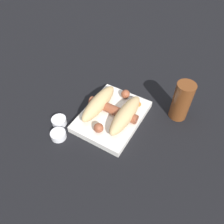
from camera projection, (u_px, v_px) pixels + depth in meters
ground_plane at (112, 118)px, 0.75m from camera, size 3.00×3.00×0.00m
food_tray at (112, 116)px, 0.74m from camera, size 0.24×0.19×0.02m
bread_roll at (112, 109)px, 0.71m from camera, size 0.18×0.15×0.05m
sausage at (114, 110)px, 0.72m from camera, size 0.21×0.18×0.03m
pickled_veggies at (132, 103)px, 0.76m from camera, size 0.06×0.06×0.00m
condiment_cup_near at (59, 121)px, 0.73m from camera, size 0.05×0.05×0.02m
condiment_cup_far at (58, 135)px, 0.69m from camera, size 0.05×0.05×0.02m
drink_glass at (182, 101)px, 0.71m from camera, size 0.06×0.06×0.14m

